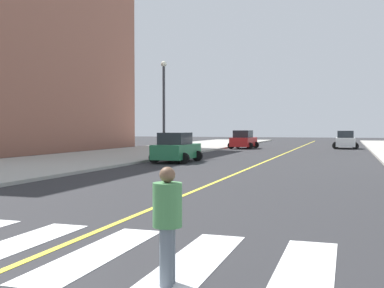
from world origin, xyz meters
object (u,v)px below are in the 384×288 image
car_red_second (243,140)px  pedestrian_crossing (167,220)px  car_white_third (345,140)px  street_lamp (164,100)px  car_green_nearest (176,148)px

car_red_second → pedestrian_crossing: bearing=-77.0°
car_red_second → pedestrian_crossing: car_red_second is taller
car_white_third → street_lamp: (-13.24, -19.46, 3.50)m
pedestrian_crossing → car_red_second: bearing=1.7°
car_red_second → street_lamp: (-2.83, -16.20, 3.48)m
car_red_second → car_green_nearest: bearing=-87.4°
car_red_second → car_white_third: car_red_second is taller
car_white_third → pedestrian_crossing: size_ratio=2.55×
street_lamp → car_red_second: bearing=80.1°
car_red_second → car_white_third: (10.41, 3.26, -0.02)m
pedestrian_crossing → street_lamp: size_ratio=0.23×
car_white_third → car_red_second: bearing=16.8°
car_white_third → pedestrian_crossing: car_white_third is taller
car_green_nearest → car_red_second: 21.33m
car_red_second → pedestrian_crossing: (8.14, -44.26, 0.01)m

